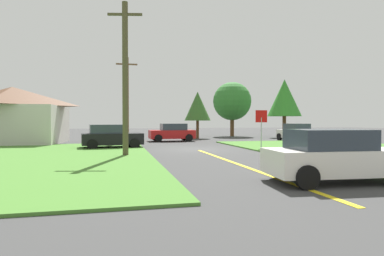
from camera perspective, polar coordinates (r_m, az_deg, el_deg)
name	(u,v)px	position (r m, az deg, el deg)	size (l,w,h in m)	color
ground_plane	(195,149)	(21.62, 0.59, -3.71)	(120.00, 120.00, 0.00)	#3C3C3C
grass_verge_right	(360,151)	(22.33, 27.26, -3.60)	(12.00, 20.00, 0.08)	#477C2E
grass_verge_left	(26,159)	(17.52, -27.03, -4.90)	(12.00, 20.00, 0.08)	#477C2E
lane_stripe_center	(240,165)	(14.03, 8.46, -6.42)	(0.20, 14.00, 0.01)	yellow
stop_sign	(261,121)	(22.18, 12.03, 1.13)	(0.81, 0.07, 2.58)	#9EA0A8
car_behind_on_main_road	(333,156)	(10.87, 23.48, -4.53)	(4.23, 2.25, 1.62)	white
parked_car_near_building	(111,136)	(22.98, -14.00, -1.45)	(4.21, 2.45, 1.62)	black
car_on_crossroad	(295,132)	(31.61, 17.64, -0.74)	(1.95, 4.04, 1.62)	white
car_approaching_junction	(172,132)	(29.98, -3.48, -0.78)	(4.15, 2.23, 1.62)	red
utility_pole_near	(125,77)	(17.63, -11.60, 8.67)	(1.79, 0.48, 8.09)	#4D482D
utility_pole_mid	(127,99)	(28.45, -11.33, 4.99)	(1.80, 0.33, 7.28)	brown
oak_tree_left	(284,98)	(37.58, 15.86, 5.08)	(3.70, 3.70, 6.46)	brown
pine_tree_center	(198,106)	(34.46, 0.98, 3.82)	(2.78, 2.78, 4.96)	brown
oak_tree_right	(232,101)	(39.86, 7.04, 4.64)	(4.61, 4.61, 6.55)	brown
barn	(13,115)	(30.46, -28.89, 1.96)	(7.93, 7.36, 4.66)	beige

